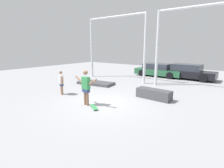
# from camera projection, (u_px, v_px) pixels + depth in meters

# --- Properties ---
(ground_plane) EXTENTS (36.00, 36.00, 0.00)m
(ground_plane) POSITION_uv_depth(u_px,v_px,m) (102.00, 103.00, 9.18)
(ground_plane) COLOR #9E9EA3
(skateboarder) EXTENTS (1.53, 0.24, 1.77)m
(skateboarder) POSITION_uv_depth(u_px,v_px,m) (86.00, 86.00, 8.60)
(skateboarder) COLOR #8C664C
(skateboarder) RESTS_ON ground_plane
(skateboard) EXTENTS (0.78, 0.61, 0.08)m
(skateboard) POSITION_uv_depth(u_px,v_px,m) (94.00, 107.00, 8.32)
(skateboard) COLOR #338C4C
(skateboard) RESTS_ON ground_plane
(grind_box) EXTENTS (2.01, 0.79, 0.55)m
(grind_box) POSITION_uv_depth(u_px,v_px,m) (154.00, 94.00, 9.80)
(grind_box) COLOR #47474C
(grind_box) RESTS_ON ground_plane
(manual_pad) EXTENTS (2.96, 1.62, 0.19)m
(manual_pad) POSITION_uv_depth(u_px,v_px,m) (96.00, 83.00, 13.63)
(manual_pad) COLOR #47474C
(manual_pad) RESTS_ON ground_plane
(canopy_support_left) EXTENTS (5.80, 0.20, 5.42)m
(canopy_support_left) POSITION_uv_depth(u_px,v_px,m) (115.00, 41.00, 14.91)
(canopy_support_left) COLOR silver
(canopy_support_left) RESTS_ON ground_plane
(canopy_support_right) EXTENTS (5.80, 0.20, 5.42)m
(canopy_support_right) POSITION_uv_depth(u_px,v_px,m) (200.00, 39.00, 11.05)
(canopy_support_right) COLOR silver
(canopy_support_right) RESTS_ON ground_plane
(parked_car_green) EXTENTS (4.52, 1.95, 1.26)m
(parked_car_green) POSITION_uv_depth(u_px,v_px,m) (158.00, 70.00, 17.26)
(parked_car_green) COLOR #28603D
(parked_car_green) RESTS_ON ground_plane
(parked_car_black) EXTENTS (4.56, 1.96, 1.35)m
(parked_car_black) POSITION_uv_depth(u_px,v_px,m) (188.00, 72.00, 15.75)
(parked_car_black) COLOR black
(parked_car_black) RESTS_ON ground_plane
(bystander) EXTENTS (0.69, 0.40, 1.45)m
(bystander) POSITION_uv_depth(u_px,v_px,m) (61.00, 82.00, 10.61)
(bystander) COLOR #8C664C
(bystander) RESTS_ON ground_plane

